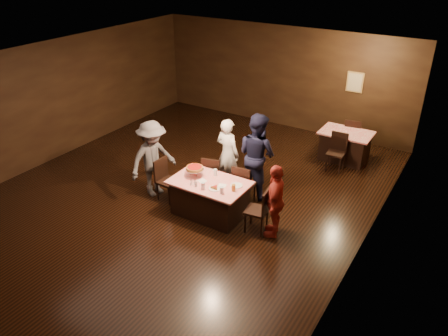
{
  "coord_description": "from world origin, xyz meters",
  "views": [
    {
      "loc": [
        5.3,
        -6.79,
        5.16
      ],
      "look_at": [
        1.12,
        -0.07,
        1.0
      ],
      "focal_mm": 35.0,
      "sensor_mm": 36.0,
      "label": 1
    }
  ],
  "objects": [
    {
      "name": "plate_empty",
      "position": [
        1.51,
        -0.22,
        0.78
      ],
      "size": [
        0.25,
        0.25,
        0.01
      ],
      "primitive_type": "cylinder",
      "color": "white",
      "rests_on": "main_table"
    },
    {
      "name": "diner_navy_hoodie",
      "position": [
        1.36,
        0.92,
        0.96
      ],
      "size": [
        1.1,
        0.95,
        1.92
      ],
      "primitive_type": "imported",
      "rotation": [
        0.0,
        0.0,
        2.86
      ],
      "color": "black",
      "rests_on": "ground"
    },
    {
      "name": "napkin_left",
      "position": [
        0.81,
        -0.42,
        0.77
      ],
      "size": [
        0.21,
        0.21,
        0.01
      ],
      "primitive_type": "cube",
      "rotation": [
        0.0,
        0.0,
        -0.35
      ],
      "color": "white",
      "rests_on": "main_table"
    },
    {
      "name": "chair_back_near",
      "position": [
        2.52,
        2.94,
        0.47
      ],
      "size": [
        0.44,
        0.44,
        0.95
      ],
      "primitive_type": "cube",
      "rotation": [
        0.0,
        0.0,
        0.06
      ],
      "color": "black",
      "rests_on": "ground"
    },
    {
      "name": "napkin_center",
      "position": [
        1.26,
        -0.37,
        0.77
      ],
      "size": [
        0.19,
        0.19,
        0.01
      ],
      "primitive_type": "cube",
      "rotation": [
        0.0,
        0.0,
        0.21
      ],
      "color": "white",
      "rests_on": "main_table"
    },
    {
      "name": "diner_white_jacket",
      "position": [
        0.66,
        0.83,
        0.84
      ],
      "size": [
        0.66,
        0.49,
        1.68
      ],
      "primitive_type": "imported",
      "rotation": [
        0.0,
        0.0,
        3.0
      ],
      "color": "white",
      "rests_on": "ground"
    },
    {
      "name": "glass_front_right",
      "position": [
        1.41,
        -0.62,
        0.84
      ],
      "size": [
        0.08,
        0.08,
        0.14
      ],
      "primitive_type": "cylinder",
      "color": "silver",
      "rests_on": "main_table"
    },
    {
      "name": "diner_grey_knit",
      "position": [
        -0.56,
        -0.33,
        0.88
      ],
      "size": [
        0.93,
        1.27,
        1.76
      ],
      "primitive_type": "imported",
      "rotation": [
        0.0,
        0.0,
        1.3
      ],
      "color": "#515054",
      "rests_on": "ground"
    },
    {
      "name": "chair_far_left",
      "position": [
        0.56,
        0.38,
        0.47
      ],
      "size": [
        0.51,
        0.51,
        0.95
      ],
      "primitive_type": "cube",
      "rotation": [
        0.0,
        0.0,
        3.38
      ],
      "color": "black",
      "rests_on": "ground"
    },
    {
      "name": "chair_back_far",
      "position": [
        2.52,
        4.24,
        0.47
      ],
      "size": [
        0.48,
        0.48,
        0.95
      ],
      "primitive_type": "cube",
      "rotation": [
        0.0,
        0.0,
        3.3
      ],
      "color": "black",
      "rests_on": "ground"
    },
    {
      "name": "glass_amber",
      "position": [
        1.56,
        -0.42,
        0.84
      ],
      "size": [
        0.08,
        0.08,
        0.14
      ],
      "primitive_type": "cylinder",
      "color": "#BF7F26",
      "rests_on": "main_table"
    },
    {
      "name": "condiments",
      "position": [
        0.78,
        -0.65,
        0.82
      ],
      "size": [
        0.17,
        0.1,
        0.09
      ],
      "color": "silver",
      "rests_on": "main_table"
    },
    {
      "name": "main_table",
      "position": [
        0.96,
        -0.37,
        0.39
      ],
      "size": [
        1.6,
        1.0,
        0.77
      ],
      "primitive_type": "cube",
      "color": "red",
      "rests_on": "ground"
    },
    {
      "name": "chair_far_right",
      "position": [
        1.36,
        0.38,
        0.47
      ],
      "size": [
        0.45,
        0.45,
        0.95
      ],
      "primitive_type": "cube",
      "rotation": [
        0.0,
        0.0,
        3.21
      ],
      "color": "black",
      "rests_on": "ground"
    },
    {
      "name": "room",
      "position": [
        0.0,
        0.01,
        2.14
      ],
      "size": [
        10.0,
        10.04,
        3.02
      ],
      "color": "black",
      "rests_on": "ground"
    },
    {
      "name": "plate_with_slice",
      "position": [
        1.21,
        -0.55,
        0.8
      ],
      "size": [
        0.25,
        0.25,
        0.06
      ],
      "color": "white",
      "rests_on": "main_table"
    },
    {
      "name": "pizza_stand",
      "position": [
        0.56,
        -0.32,
        0.95
      ],
      "size": [
        0.38,
        0.38,
        0.22
      ],
      "color": "black",
      "rests_on": "main_table"
    },
    {
      "name": "chair_end_right",
      "position": [
        2.06,
        -0.37,
        0.47
      ],
      "size": [
        0.47,
        0.47,
        0.95
      ],
      "primitive_type": "cube",
      "rotation": [
        0.0,
        0.0,
        -1.43
      ],
      "color": "black",
      "rests_on": "ground"
    },
    {
      "name": "chair_end_left",
      "position": [
        -0.14,
        -0.37,
        0.47
      ],
      "size": [
        0.45,
        0.45,
        0.95
      ],
      "primitive_type": "cube",
      "rotation": [
        0.0,
        0.0,
        1.51
      ],
      "color": "black",
      "rests_on": "ground"
    },
    {
      "name": "back_table",
      "position": [
        2.52,
        3.64,
        0.39
      ],
      "size": [
        1.3,
        0.9,
        0.77
      ],
      "primitive_type": "cube",
      "color": "#B60C15",
      "rests_on": "ground"
    },
    {
      "name": "glass_front_left",
      "position": [
        1.01,
        -0.67,
        0.84
      ],
      "size": [
        0.08,
        0.08,
        0.14
      ],
      "primitive_type": "cylinder",
      "color": "silver",
      "rests_on": "main_table"
    },
    {
      "name": "glass_back",
      "position": [
        0.91,
        -0.07,
        0.84
      ],
      "size": [
        0.08,
        0.08,
        0.14
      ],
      "primitive_type": "cylinder",
      "color": "silver",
      "rests_on": "main_table"
    },
    {
      "name": "diner_red_shirt",
      "position": [
        2.41,
        -0.29,
        0.76
      ],
      "size": [
        0.61,
        0.95,
        1.51
      ],
      "primitive_type": "imported",
      "rotation": [
        0.0,
        0.0,
        -1.28
      ],
      "color": "#AC3128",
      "rests_on": "ground"
    }
  ]
}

